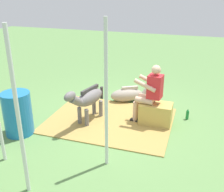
% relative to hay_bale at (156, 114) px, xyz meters
% --- Properties ---
extents(ground_plane, '(24.00, 24.00, 0.00)m').
position_rel_hay_bale_xyz_m(ground_plane, '(0.86, 0.05, -0.25)').
color(ground_plane, '#608C4C').
extents(hay_patch, '(2.82, 2.17, 0.02)m').
position_rel_hay_bale_xyz_m(hay_patch, '(1.03, 0.18, -0.24)').
color(hay_patch, '#AD8C47').
rests_on(hay_patch, ground).
extents(hay_bale, '(0.71, 0.45, 0.50)m').
position_rel_hay_bale_xyz_m(hay_bale, '(0.00, 0.00, 0.00)').
color(hay_bale, tan).
rests_on(hay_bale, ground).
extents(person_seated, '(0.69, 0.47, 1.38)m').
position_rel_hay_bale_xyz_m(person_seated, '(0.17, -0.01, 0.52)').
color(person_seated, '#D8AD8C').
rests_on(person_seated, ground).
extents(pony_standing, '(0.53, 1.33, 0.94)m').
position_rel_hay_bale_xyz_m(pony_standing, '(1.48, 0.38, 0.33)').
color(pony_standing, slate).
rests_on(pony_standing, ground).
extents(pony_lying, '(1.29, 0.92, 0.42)m').
position_rel_hay_bale_xyz_m(pony_lying, '(0.87, -1.09, -0.06)').
color(pony_lying, gray).
rests_on(pony_lying, ground).
extents(soda_bottle, '(0.07, 0.07, 0.27)m').
position_rel_hay_bale_xyz_m(soda_bottle, '(-0.68, -0.46, -0.12)').
color(soda_bottle, '#197233').
rests_on(soda_bottle, ground).
extents(water_barrel, '(0.59, 0.59, 0.92)m').
position_rel_hay_bale_xyz_m(water_barrel, '(2.67, 1.31, 0.21)').
color(water_barrel, '#1E72B2').
rests_on(water_barrel, ground).
extents(tent_pole_left, '(0.06, 0.06, 2.54)m').
position_rel_hay_bale_xyz_m(tent_pole_left, '(0.56, 1.74, 1.02)').
color(tent_pole_left, silver).
rests_on(tent_pole_left, ground).
extents(tent_pole_mid, '(0.06, 0.06, 2.54)m').
position_rel_hay_bale_xyz_m(tent_pole_mid, '(1.49, 2.76, 1.02)').
color(tent_pole_mid, silver).
rests_on(tent_pole_mid, ground).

